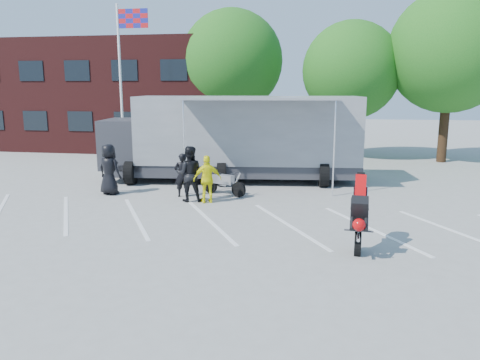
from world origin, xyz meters
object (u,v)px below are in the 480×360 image
(flagpole, at_px, (125,66))
(spectator_leather_c, at_px, (189,174))
(spectator_leather_a, at_px, (109,169))
(spectator_hivis, at_px, (207,179))
(tree_left, at_px, (232,61))
(stunt_bike_rider, at_px, (357,245))
(transporter_truck, at_px, (237,181))
(tree_mid, at_px, (351,71))
(tree_right, at_px, (450,51))
(spectator_leather_b, at_px, (182,175))
(parked_motorcycle, at_px, (224,195))

(flagpole, height_order, spectator_leather_c, flagpole)
(spectator_leather_a, height_order, spectator_hivis, spectator_leather_a)
(tree_left, relative_size, stunt_bike_rider, 4.03)
(stunt_bike_rider, bearing_deg, spectator_hivis, 146.58)
(transporter_truck, bearing_deg, flagpole, 150.05)
(tree_mid, xyz_separation_m, tree_right, (5.00, -0.50, 0.93))
(tree_right, bearing_deg, transporter_truck, -144.81)
(transporter_truck, distance_m, spectator_leather_b, 3.72)
(spectator_leather_a, relative_size, spectator_hivis, 1.14)
(transporter_truck, bearing_deg, stunt_bike_rider, -66.12)
(flagpole, xyz_separation_m, spectator_leather_b, (4.67, -5.97, -4.23))
(parked_motorcycle, bearing_deg, transporter_truck, 24.79)
(tree_mid, relative_size, spectator_leather_a, 3.98)
(tree_mid, xyz_separation_m, spectator_leather_c, (-6.11, -11.63, -3.95))
(flagpole, height_order, parked_motorcycle, flagpole)
(tree_right, xyz_separation_m, spectator_leather_c, (-11.11, -11.13, -4.88))
(transporter_truck, bearing_deg, tree_left, 95.64)
(spectator_hivis, bearing_deg, parked_motorcycle, -124.01)
(tree_right, xyz_separation_m, stunt_bike_rider, (-5.50, -15.03, -5.88))
(tree_mid, bearing_deg, flagpole, -156.03)
(tree_left, relative_size, spectator_leather_c, 4.34)
(flagpole, bearing_deg, spectator_leather_a, -73.34)
(tree_mid, height_order, stunt_bike_rider, tree_mid)
(flagpole, bearing_deg, tree_right, 15.48)
(spectator_leather_c, bearing_deg, spectator_leather_b, -66.29)
(parked_motorcycle, bearing_deg, tree_left, 33.41)
(spectator_leather_a, height_order, spectator_leather_b, spectator_leather_a)
(spectator_leather_c, relative_size, spectator_hivis, 1.18)
(flagpole, height_order, spectator_leather_b, flagpole)
(flagpole, distance_m, spectator_leather_a, 7.57)
(tree_right, relative_size, stunt_bike_rider, 4.25)
(tree_mid, relative_size, tree_right, 0.84)
(spectator_leather_c, bearing_deg, transporter_truck, -115.26)
(stunt_bike_rider, bearing_deg, parked_motorcycle, 136.28)
(stunt_bike_rider, bearing_deg, tree_right, 74.04)
(flagpole, relative_size, tree_right, 0.88)
(parked_motorcycle, bearing_deg, spectator_leather_a, 122.47)
(transporter_truck, height_order, spectator_leather_a, spectator_leather_a)
(spectator_leather_a, distance_m, spectator_hivis, 4.05)
(tree_left, xyz_separation_m, spectator_hivis, (1.58, -12.75, -4.72))
(tree_right, relative_size, parked_motorcycle, 4.74)
(transporter_truck, distance_m, parked_motorcycle, 2.81)
(tree_right, bearing_deg, tree_mid, 174.29)
(transporter_truck, height_order, spectator_hivis, transporter_truck)
(tree_left, distance_m, spectator_leather_c, 13.46)
(spectator_leather_c, bearing_deg, tree_mid, -129.15)
(spectator_leather_b, relative_size, spectator_leather_c, 0.82)
(tree_mid, distance_m, parked_motorcycle, 12.64)
(transporter_truck, bearing_deg, tree_mid, 49.58)
(tree_right, bearing_deg, flagpole, -164.52)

